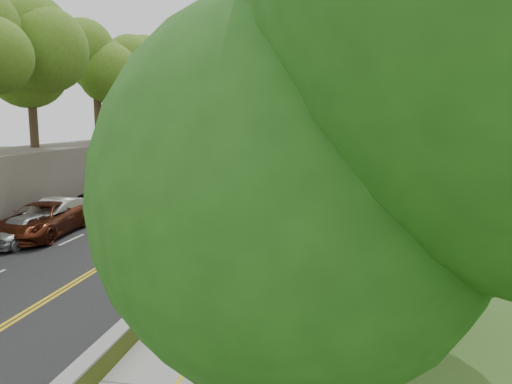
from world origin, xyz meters
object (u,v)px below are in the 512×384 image
at_px(signpost, 221,219).
at_px(car_2, 41,220).
at_px(construction_barrel, 319,180).
at_px(car_1, 56,215).
at_px(concrete_block, 305,256).
at_px(car_0, 23,229).
at_px(streetlight, 127,134).
at_px(person_far, 325,174).
at_px(painter_0, 248,225).

bearing_deg(signpost, car_2, 161.70).
height_order(construction_barrel, car_1, car_1).
relative_size(concrete_block, car_0, 0.27).
relative_size(streetlight, concrete_block, 7.20).
xyz_separation_m(signpost, car_2, (-10.05, 3.32, -1.09)).
height_order(streetlight, construction_barrel, streetlight).
height_order(car_2, person_far, person_far).
bearing_deg(person_far, signpost, 79.44).
distance_m(streetlight, car_1, 13.02).
distance_m(signpost, concrete_block, 3.68).
distance_m(construction_barrel, car_2, 25.11).
relative_size(car_0, car_2, 0.68).
distance_m(car_1, person_far, 24.78).
height_order(construction_barrel, painter_0, painter_0).
relative_size(streetlight, signpost, 2.58).
height_order(painter_0, person_far, person_far).
distance_m(car_0, car_1, 2.74).
xyz_separation_m(concrete_block, painter_0, (-2.96, 3.24, 0.44)).
bearing_deg(streetlight, signpost, -55.92).
bearing_deg(concrete_block, painter_0, 132.43).
distance_m(streetlight, car_2, 14.27).
bearing_deg(construction_barrel, signpost, -96.02).
relative_size(signpost, construction_barrel, 3.77).
relative_size(concrete_block, car_1, 0.22).
bearing_deg(streetlight, car_0, -84.47).
relative_size(streetlight, construction_barrel, 9.73).
bearing_deg(construction_barrel, car_0, -118.79).
xyz_separation_m(painter_0, person_far, (2.81, 21.63, 0.05)).
relative_size(construction_barrel, car_2, 0.14).
bearing_deg(painter_0, concrete_block, -122.71).
bearing_deg(painter_0, car_0, 116.40).
height_order(concrete_block, painter_0, painter_0).
xyz_separation_m(concrete_block, person_far, (-0.15, 24.87, 0.49)).
height_order(construction_barrel, car_2, car_2).
bearing_deg(person_far, concrete_block, 86.68).
height_order(car_1, painter_0, car_1).
xyz_separation_m(signpost, person_far, (3.10, 25.64, -1.05)).
distance_m(construction_barrel, person_far, 0.92).
bearing_deg(car_0, person_far, 66.63).
relative_size(car_0, person_far, 2.38).
distance_m(streetlight, car_0, 15.67).
bearing_deg(car_0, car_1, 95.61).
distance_m(signpost, car_1, 11.12).
bearing_deg(concrete_block, construction_barrel, 91.45).
relative_size(construction_barrel, car_0, 0.20).
relative_size(painter_0, person_far, 0.94).
xyz_separation_m(signpost, car_1, (-10.05, 4.64, -1.09)).
bearing_deg(signpost, construction_barrel, 83.98).
height_order(concrete_block, car_0, car_0).
height_order(concrete_block, car_1, car_1).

